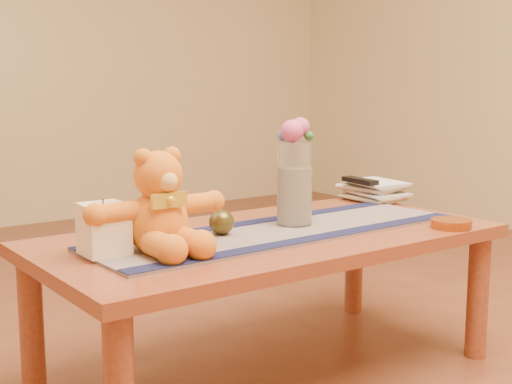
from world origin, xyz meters
TOP-DOWN VIEW (x-y plane):
  - floor at (0.00, 0.00)m, footprint 5.50×5.50m
  - coffee_table_top at (0.00, 0.00)m, footprint 1.40×0.70m
  - table_leg_fr at (0.64, -0.29)m, footprint 0.07×0.07m
  - table_leg_bl at (-0.64, 0.29)m, footprint 0.07×0.07m
  - table_leg_br at (0.64, 0.29)m, footprint 0.07×0.07m
  - persian_runner at (0.03, -0.02)m, footprint 1.21×0.38m
  - runner_border_near at (0.03, -0.16)m, footprint 1.20×0.09m
  - runner_border_far at (0.02, 0.13)m, footprint 1.20×0.09m
  - teddy_bear at (-0.39, -0.02)m, footprint 0.38×0.32m
  - pillar_candle at (-0.53, 0.02)m, footprint 0.11×0.11m
  - candle_wick at (-0.53, 0.02)m, footprint 0.00×0.00m
  - glass_vase at (0.12, 0.03)m, footprint 0.11×0.11m
  - potpourri_fill at (0.12, 0.03)m, footprint 0.09×0.09m
  - rose_left at (0.10, 0.02)m, footprint 0.07×0.07m
  - rose_right at (0.14, 0.03)m, footprint 0.06×0.06m
  - blue_flower_back at (0.13, 0.06)m, footprint 0.04×0.04m
  - blue_flower_side at (0.09, 0.05)m, footprint 0.04×0.04m
  - leaf_sprig at (0.16, 0.01)m, footprint 0.03×0.03m
  - bronze_ball at (-0.15, 0.04)m, footprint 0.08×0.08m
  - book_bottom at (0.59, 0.23)m, footprint 0.17×0.22m
  - book_lower at (0.60, 0.22)m, footprint 0.20×0.25m
  - book_upper at (0.58, 0.23)m, footprint 0.18×0.23m
  - book_top at (0.59, 0.22)m, footprint 0.19×0.24m
  - tv_remote at (0.59, 0.22)m, footprint 0.05×0.16m
  - amber_dish at (0.50, -0.28)m, footprint 0.17×0.17m

SIDE VIEW (x-z plane):
  - floor at x=0.00m, z-range 0.00..0.00m
  - table_leg_fr at x=0.64m, z-range 0.00..0.41m
  - table_leg_bl at x=-0.64m, z-range 0.00..0.41m
  - table_leg_br at x=0.64m, z-range 0.00..0.41m
  - coffee_table_top at x=0.00m, z-range 0.41..0.45m
  - persian_runner at x=0.03m, z-range 0.45..0.46m
  - runner_border_near at x=0.03m, z-range 0.46..0.46m
  - runner_border_far at x=0.02m, z-range 0.46..0.46m
  - book_bottom at x=0.59m, z-range 0.45..0.47m
  - amber_dish at x=0.50m, z-range 0.45..0.48m
  - book_lower at x=0.60m, z-range 0.47..0.49m
  - bronze_ball at x=-0.15m, z-range 0.46..0.53m
  - book_upper at x=0.58m, z-range 0.49..0.51m
  - book_top at x=0.59m, z-range 0.51..0.53m
  - pillar_candle at x=-0.53m, z-range 0.46..0.59m
  - tv_remote at x=0.59m, z-range 0.53..0.54m
  - potpourri_fill at x=0.12m, z-range 0.46..0.64m
  - teddy_bear at x=-0.39m, z-range 0.46..0.72m
  - glass_vase at x=0.12m, z-range 0.46..0.72m
  - candle_wick at x=-0.53m, z-range 0.59..0.60m
  - leaf_sprig at x=0.16m, z-range 0.72..0.75m
  - blue_flower_side at x=0.09m, z-range 0.72..0.76m
  - blue_flower_back at x=0.13m, z-range 0.72..0.77m
  - rose_left at x=0.10m, z-range 0.72..0.79m
  - rose_right at x=0.14m, z-range 0.73..0.79m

